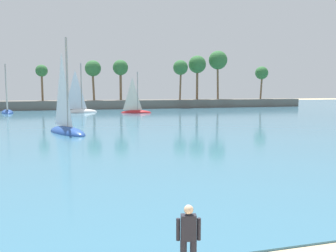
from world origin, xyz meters
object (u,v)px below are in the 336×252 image
sailboat_near_shore (79,108)px  sailboat_mid_bay (7,108)px  sailboat_far_left (66,124)px  sailboat_toward_headland (136,109)px  person_at_waterline (188,239)px

sailboat_near_shore → sailboat_mid_bay: 11.99m
sailboat_near_shore → sailboat_far_left: 29.18m
sailboat_toward_headland → sailboat_far_left: (-11.22, -25.55, 0.17)m
person_at_waterline → sailboat_mid_bay: bearing=102.2°
person_at_waterline → sailboat_toward_headland: 53.46m
sailboat_toward_headland → sailboat_mid_bay: bearing=165.2°
person_at_waterline → sailboat_far_left: bearing=95.8°
sailboat_near_shore → sailboat_toward_headland: size_ratio=1.22×
sailboat_mid_bay → sailboat_toward_headland: 21.75m
person_at_waterline → sailboat_mid_bay: size_ratio=0.19×
person_at_waterline → sailboat_toward_headland: sailboat_toward_headland is taller
person_at_waterline → sailboat_mid_bay: 59.67m
sailboat_toward_headland → sailboat_far_left: bearing=-113.7°
sailboat_toward_headland → sailboat_far_left: sailboat_far_left is taller
person_at_waterline → sailboat_toward_headland: size_ratio=0.22×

